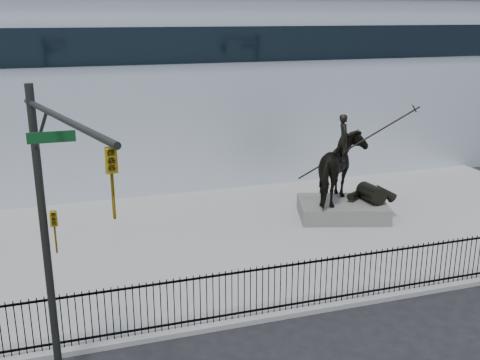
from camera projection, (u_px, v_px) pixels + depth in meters
name	position (u px, v px, depth m)	size (l,w,h in m)	color
ground	(328.00, 333.00, 15.30)	(120.00, 120.00, 0.00)	black
plaza	(247.00, 237.00, 21.67)	(30.00, 12.00, 0.15)	gray
building	(175.00, 83.00, 32.26)	(44.00, 14.00, 9.00)	silver
picket_fence	(310.00, 283.00, 16.19)	(22.10, 0.10, 1.50)	black
statue_plinth	(342.00, 209.00, 23.50)	(3.57, 2.45, 0.67)	#55544E
equestrian_statue	(346.00, 169.00, 23.00)	(4.38, 3.41, 3.87)	black
traffic_signal_left	(55.00, 232.00, 11.59)	(1.52, 4.84, 7.00)	black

